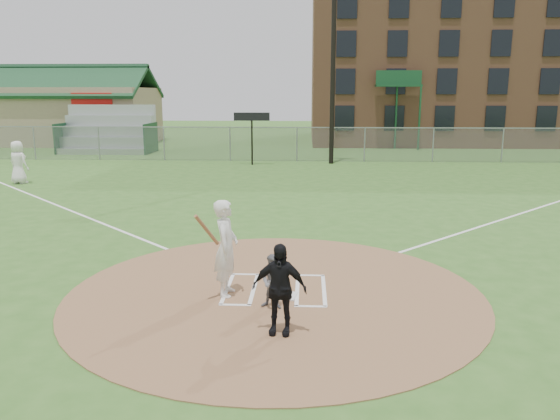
{
  "coord_description": "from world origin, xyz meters",
  "views": [
    {
      "loc": [
        0.63,
        -10.5,
        3.99
      ],
      "look_at": [
        0.0,
        2.0,
        1.3
      ],
      "focal_mm": 35.0,
      "sensor_mm": 36.0,
      "label": 1
    }
  ],
  "objects_px": {
    "catcher": "(274,282)",
    "ondeck_player": "(18,162)",
    "home_plate": "(285,296)",
    "umpire": "(279,289)",
    "batter_at_plate": "(226,248)"
  },
  "relations": [
    {
      "from": "home_plate",
      "to": "catcher",
      "type": "bearing_deg",
      "value": -106.76
    },
    {
      "from": "catcher",
      "to": "ondeck_player",
      "type": "distance_m",
      "value": 18.64
    },
    {
      "from": "ondeck_player",
      "to": "batter_at_plate",
      "type": "distance_m",
      "value": 17.49
    },
    {
      "from": "catcher",
      "to": "ondeck_player",
      "type": "relative_size",
      "value": 0.55
    },
    {
      "from": "ondeck_player",
      "to": "home_plate",
      "type": "bearing_deg",
      "value": 152.77
    },
    {
      "from": "home_plate",
      "to": "umpire",
      "type": "bearing_deg",
      "value": -90.75
    },
    {
      "from": "home_plate",
      "to": "ondeck_player",
      "type": "bearing_deg",
      "value": 133.04
    },
    {
      "from": "umpire",
      "to": "batter_at_plate",
      "type": "bearing_deg",
      "value": 130.26
    },
    {
      "from": "home_plate",
      "to": "catcher",
      "type": "xyz_separation_m",
      "value": [
        -0.18,
        -0.6,
        0.51
      ]
    },
    {
      "from": "home_plate",
      "to": "umpire",
      "type": "distance_m",
      "value": 1.86
    },
    {
      "from": "umpire",
      "to": "batter_at_plate",
      "type": "height_order",
      "value": "batter_at_plate"
    },
    {
      "from": "catcher",
      "to": "batter_at_plate",
      "type": "distance_m",
      "value": 1.27
    },
    {
      "from": "ondeck_player",
      "to": "batter_at_plate",
      "type": "xyz_separation_m",
      "value": [
        11.33,
        -13.32,
        0.04
      ]
    },
    {
      "from": "umpire",
      "to": "ondeck_player",
      "type": "xyz_separation_m",
      "value": [
        -12.48,
        15.07,
        0.15
      ]
    },
    {
      "from": "catcher",
      "to": "ondeck_player",
      "type": "xyz_separation_m",
      "value": [
        -12.32,
        13.99,
        0.41
      ]
    }
  ]
}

